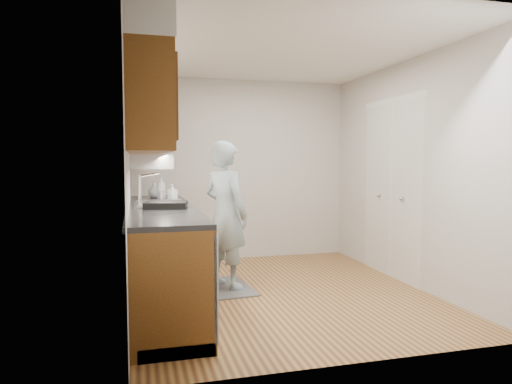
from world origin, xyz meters
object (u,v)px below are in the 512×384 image
Objects in this scene: steel_can at (162,196)px; soap_bottle_b at (173,192)px; person at (226,205)px; soap_bottle_c at (154,190)px; soap_bottle_a at (161,188)px; dish_rack at (166,205)px.

soap_bottle_b is at bearing 33.54° from steel_can.
person is 0.73m from steel_can.
soap_bottle_c is (-0.19, 0.37, 0.01)m from soap_bottle_b.
steel_can is (-0.01, -0.20, -0.08)m from soap_bottle_a.
soap_bottle_b is 0.94× the size of soap_bottle_c.
soap_bottle_a is at bearing 135.04° from soap_bottle_b.
dish_rack is at bearing -98.34° from soap_bottle_b.
dish_rack is at bearing -90.39° from soap_bottle_a.
steel_can is (0.06, -0.45, -0.04)m from soap_bottle_c.
soap_bottle_c is at bearing 103.22° from dish_rack.
soap_bottle_c is at bearing 105.07° from soap_bottle_a.
soap_bottle_b is (0.12, -0.12, -0.04)m from soap_bottle_a.
soap_bottle_b is at bearing -44.96° from soap_bottle_a.
person is at bearing -46.18° from soap_bottle_c.
soap_bottle_b is 0.15m from steel_can.
person reaches higher than soap_bottle_b.
steel_can is (-0.66, 0.30, 0.09)m from person.
soap_bottle_a is 1.50× the size of soap_bottle_b.
dish_rack is at bearing -90.00° from steel_can.
soap_bottle_c is 1.72× the size of steel_can.
steel_can is at bearing -82.37° from soap_bottle_c.
person is at bearing -35.54° from soap_bottle_b.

